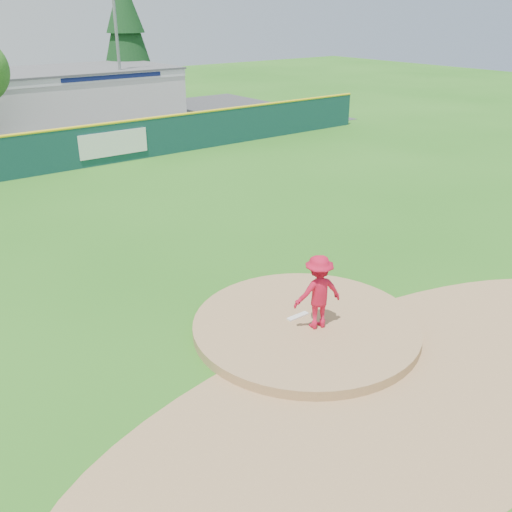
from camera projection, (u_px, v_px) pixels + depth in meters
ground at (306, 331)px, 13.93m from camera, size 120.00×120.00×0.00m
pitchers_mound at (306, 331)px, 13.93m from camera, size 5.50×5.50×0.50m
pitching_rubber at (298, 316)px, 14.04m from camera, size 0.60×0.15×0.04m
infield_dirt_arc at (403, 391)px, 11.75m from camera, size 15.40×15.40×0.01m
pitcher at (318, 292)px, 13.29m from camera, size 1.32×0.98×1.83m
pool_building_grp at (64, 94)px, 39.86m from camera, size 15.20×8.20×3.31m
fence_banners at (26, 156)px, 25.98m from camera, size 12.18×0.04×1.20m
outfield_fence at (48, 151)px, 26.58m from camera, size 40.00×0.14×2.07m
conifer_tree at (126, 30)px, 45.11m from camera, size 4.40×4.40×9.50m
light_pole_right at (117, 35)px, 37.79m from camera, size 1.75×0.25×10.00m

